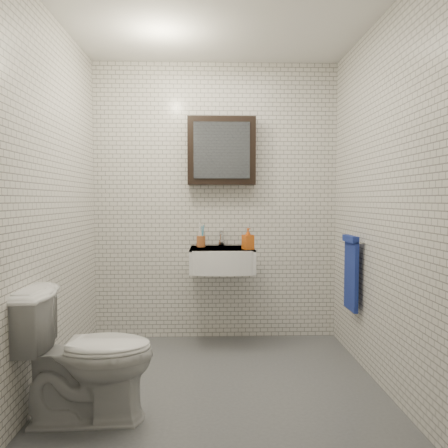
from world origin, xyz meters
name	(u,v)px	position (x,y,z in m)	size (l,w,h in m)	color
ground	(218,381)	(0.00, 0.00, 0.01)	(2.20, 2.00, 0.01)	#4D4F54
room_shell	(218,170)	(0.00, 0.00, 1.47)	(2.22, 2.02, 2.51)	silver
washbasin	(222,259)	(0.05, 0.73, 0.76)	(0.55, 0.50, 0.20)	white
faucet	(222,239)	(0.05, 0.93, 0.92)	(0.06, 0.20, 0.15)	silver
mirror_cabinet	(222,151)	(0.05, 0.93, 1.70)	(0.60, 0.15, 0.60)	black
towel_rail	(351,270)	(1.04, 0.35, 0.72)	(0.09, 0.30, 0.58)	silver
toothbrush_cup	(201,241)	(-0.13, 0.87, 0.90)	(0.09, 0.09, 0.22)	#9E5327
soap_bottle	(248,239)	(0.27, 0.66, 0.94)	(0.08, 0.08, 0.18)	orange
toilet	(87,354)	(-0.76, -0.50, 0.39)	(0.43, 0.76, 0.77)	silver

